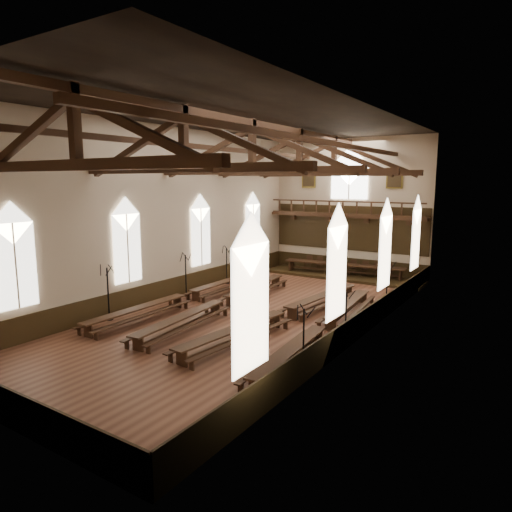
% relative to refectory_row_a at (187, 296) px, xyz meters
% --- Properties ---
extents(ground, '(26.00, 26.00, 0.00)m').
position_rel_refectory_row_a_xyz_m(ground, '(4.24, 0.31, -0.51)').
color(ground, brown).
rests_on(ground, ground).
extents(room_walls, '(26.00, 26.00, 26.00)m').
position_rel_refectory_row_a_xyz_m(room_walls, '(4.24, 0.31, 5.95)').
color(room_walls, '#BAA68C').
rests_on(room_walls, ground).
extents(wainscot_band, '(12.00, 26.00, 1.20)m').
position_rel_refectory_row_a_xyz_m(wainscot_band, '(4.24, 0.31, 0.09)').
color(wainscot_band, black).
rests_on(wainscot_band, ground).
extents(side_windows, '(11.85, 19.80, 4.50)m').
position_rel_refectory_row_a_xyz_m(side_windows, '(4.24, 0.31, 3.24)').
color(side_windows, white).
rests_on(side_windows, room_walls).
extents(end_window, '(2.80, 0.12, 3.80)m').
position_rel_refectory_row_a_xyz_m(end_window, '(4.24, 13.21, 6.72)').
color(end_window, white).
rests_on(end_window, room_walls).
extents(minstrels_gallery, '(11.80, 1.24, 3.70)m').
position_rel_refectory_row_a_xyz_m(minstrels_gallery, '(4.24, 12.97, 3.40)').
color(minstrels_gallery, '#351910').
rests_on(minstrels_gallery, room_walls).
extents(portraits, '(7.75, 0.09, 1.45)m').
position_rel_refectory_row_a_xyz_m(portraits, '(4.24, 13.21, 6.59)').
color(portraits, brown).
rests_on(portraits, room_walls).
extents(roof_trusses, '(11.70, 25.70, 2.80)m').
position_rel_refectory_row_a_xyz_m(roof_trusses, '(4.24, 0.31, 7.71)').
color(roof_trusses, '#351910').
rests_on(roof_trusses, room_walls).
extents(refectory_row_a, '(1.43, 13.87, 0.69)m').
position_rel_refectory_row_a_xyz_m(refectory_row_a, '(0.00, 0.00, 0.00)').
color(refectory_row_a, '#351910').
rests_on(refectory_row_a, ground).
extents(refectory_row_b, '(2.02, 14.01, 0.70)m').
position_rel_refectory_row_a_xyz_m(refectory_row_b, '(2.49, 0.07, 0.00)').
color(refectory_row_b, '#351910').
rests_on(refectory_row_b, ground).
extents(refectory_row_c, '(2.07, 14.12, 0.71)m').
position_rel_refectory_row_a_xyz_m(refectory_row_c, '(6.35, -0.05, 0.01)').
color(refectory_row_c, '#351910').
rests_on(refectory_row_c, ground).
extents(refectory_row_d, '(1.89, 13.68, 0.66)m').
position_rel_refectory_row_a_xyz_m(refectory_row_d, '(8.75, -0.73, -0.02)').
color(refectory_row_d, '#351910').
rests_on(refectory_row_d, ground).
extents(dais, '(11.40, 2.81, 0.19)m').
position_rel_refectory_row_a_xyz_m(dais, '(4.57, 11.71, -0.41)').
color(dais, black).
rests_on(dais, ground).
extents(high_table, '(8.78, 1.95, 0.82)m').
position_rel_refectory_row_a_xyz_m(high_table, '(4.57, 11.71, 0.37)').
color(high_table, '#351910').
rests_on(high_table, dais).
extents(high_chairs, '(6.80, 0.50, 1.01)m').
position_rel_refectory_row_a_xyz_m(high_chairs, '(4.57, 12.56, 0.23)').
color(high_chairs, '#351910').
rests_on(high_chairs, dais).
extents(candelabrum_left_near, '(0.85, 0.81, 2.83)m').
position_rel_refectory_row_a_xyz_m(candelabrum_left_near, '(-1.31, -4.35, 0.35)').
color(candelabrum_left_near, black).
rests_on(candelabrum_left_near, ground).
extents(candelabrum_left_mid, '(0.79, 0.79, 2.67)m').
position_rel_refectory_row_a_xyz_m(candelabrum_left_mid, '(-1.31, 1.42, 0.31)').
color(candelabrum_left_mid, black).
rests_on(candelabrum_left_mid, ground).
extents(candelabrum_left_far, '(0.72, 0.80, 2.60)m').
position_rel_refectory_row_a_xyz_m(candelabrum_left_far, '(-1.31, 5.54, 0.28)').
color(candelabrum_left_far, black).
rests_on(candelabrum_left_far, ground).
extents(candelabrum_right_near, '(0.69, 0.78, 2.54)m').
position_rel_refectory_row_a_xyz_m(candelabrum_right_near, '(9.79, -4.73, 0.27)').
color(candelabrum_right_near, black).
rests_on(candelabrum_right_near, ground).
extents(candelabrum_right_mid, '(0.62, 0.71, 2.30)m').
position_rel_refectory_row_a_xyz_m(candelabrum_right_mid, '(9.79, -0.71, 0.19)').
color(candelabrum_right_mid, black).
rests_on(candelabrum_right_mid, ground).
extents(candelabrum_right_far, '(0.81, 0.78, 2.69)m').
position_rel_refectory_row_a_xyz_m(candelabrum_right_far, '(9.79, 5.09, 0.31)').
color(candelabrum_right_far, black).
rests_on(candelabrum_right_far, ground).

